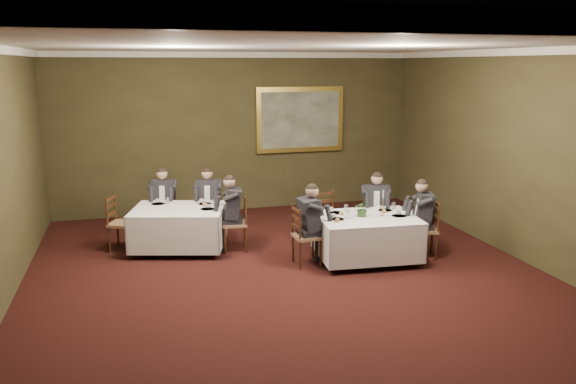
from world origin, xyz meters
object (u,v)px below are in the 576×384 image
table_second (179,225)px  chair_main_endright (424,241)px  painting (300,120)px  centerpiece (363,208)px  diner_sec_backleft (164,210)px  chair_sec_backleft (165,222)px  diner_sec_endright (235,222)px  chair_sec_endright (236,234)px  candlestick (383,206)px  table_main (367,235)px  chair_sec_backright (209,222)px  diner_sec_backright (209,210)px  diner_main_backright (375,217)px  chair_main_backright (375,229)px  diner_main_endleft (307,235)px  chair_main_backleft (328,231)px  diner_main_endright (424,228)px  chair_main_endleft (306,248)px  chair_sec_endleft (123,234)px

table_second → chair_main_endright: size_ratio=1.87×
painting → centerpiece: bearing=-91.1°
diner_sec_backleft → centerpiece: (3.12, -2.27, 0.40)m
chair_main_endright → chair_sec_backleft: bearing=79.4°
diner_sec_endright → chair_sec_backleft: bearing=53.2°
chair_sec_endright → candlestick: candlestick is taller
table_second → chair_sec_backleft: size_ratio=1.87×
table_main → chair_sec_backright: size_ratio=1.74×
chair_sec_backleft → chair_sec_endright: (1.17, -1.17, 0.00)m
diner_sec_backright → chair_sec_backright: bearing=-90.0°
table_second → chair_sec_backright: size_ratio=1.87×
centerpiece → candlestick: size_ratio=0.64×
diner_main_backright → centerpiece: 1.04m
chair_main_backright → diner_sec_endright: (-2.54, 0.34, 0.23)m
chair_sec_backleft → chair_sec_endright: same height
chair_sec_backright → painting: bearing=-126.5°
chair_main_endright → diner_main_endleft: bearing=104.2°
table_second → table_main: bearing=-25.2°
chair_main_backright → diner_main_endleft: bearing=43.3°
chair_main_backleft → diner_main_endleft: (-0.65, -0.79, 0.23)m
diner_main_endleft → centerpiece: diner_main_endleft is taller
diner_sec_endright → chair_main_endright: bearing=-103.4°
chair_main_backright → diner_main_endright: diner_main_endright is taller
chair_main_endleft → centerpiece: size_ratio=3.39×
chair_main_endright → diner_sec_endright: bearing=87.1°
chair_sec_endright → chair_sec_endleft: (-1.95, 0.54, 0.00)m
diner_main_endright → chair_sec_endright: diner_main_endright is taller
chair_sec_backleft → chair_sec_endleft: 1.00m
table_second → chair_main_endleft: (1.96, -1.33, -0.17)m
chair_main_endleft → chair_sec_backright: same height
table_second → painting: size_ratio=0.92×
chair_main_backright → diner_main_backright: size_ratio=0.74×
chair_main_endright → diner_sec_backright: (-3.41, 2.16, 0.23)m
chair_sec_endleft → candlestick: size_ratio=2.18×
diner_sec_backleft → painting: 3.88m
table_main → diner_sec_endright: 2.34m
chair_sec_endright → chair_main_endleft: bearing=-128.6°
table_second → diner_main_endleft: 2.38m
diner_sec_endright → diner_sec_backleft: bearing=53.6°
table_second → chair_sec_backright: 0.94m
chair_main_endleft → chair_sec_backright: 2.40m
diner_main_endright → chair_sec_endright: 3.29m
diner_main_endright → candlestick: bearing=104.8°
diner_main_endright → centerpiece: bearing=103.0°
chair_main_endright → diner_sec_backright: 4.04m
diner_sec_backleft → chair_sec_backleft: bearing=-90.0°
diner_sec_endright → diner_sec_backright: bearing=28.3°
chair_main_endright → diner_sec_backleft: size_ratio=0.74×
diner_main_backright → centerpiece: (-0.58, -0.76, 0.40)m
chair_main_endright → chair_sec_endright: 3.30m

